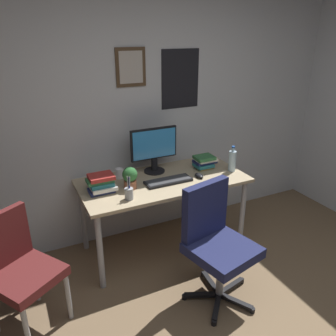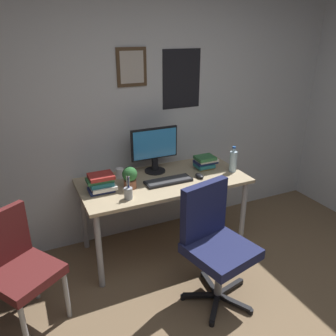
# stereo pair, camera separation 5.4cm
# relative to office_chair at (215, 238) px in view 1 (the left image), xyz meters

# --- Properties ---
(wall_back) EXTENTS (4.40, 0.10, 2.60)m
(wall_back) POSITION_rel_office_chair_xyz_m (-0.07, 1.20, 0.77)
(wall_back) COLOR silver
(wall_back) RESTS_ON ground_plane
(desk) EXTENTS (1.53, 0.73, 0.73)m
(desk) POSITION_rel_office_chair_xyz_m (-0.08, 0.76, 0.12)
(desk) COLOR tan
(desk) RESTS_ON ground_plane
(office_chair) EXTENTS (0.58, 0.58, 0.95)m
(office_chair) POSITION_rel_office_chair_xyz_m (0.00, 0.00, 0.00)
(office_chair) COLOR #1E234C
(office_chair) RESTS_ON ground_plane
(side_chair) EXTENTS (0.58, 0.58, 0.88)m
(side_chair) POSITION_rel_office_chair_xyz_m (-1.38, 0.34, -0.03)
(side_chair) COLOR #591E1E
(side_chair) RESTS_ON ground_plane
(monitor) EXTENTS (0.46, 0.20, 0.43)m
(monitor) POSITION_rel_office_chair_xyz_m (-0.08, 0.96, 0.44)
(monitor) COLOR black
(monitor) RESTS_ON desk
(keyboard) EXTENTS (0.43, 0.15, 0.03)m
(keyboard) POSITION_rel_office_chair_xyz_m (-0.06, 0.68, 0.21)
(keyboard) COLOR black
(keyboard) RESTS_ON desk
(computer_mouse) EXTENTS (0.06, 0.11, 0.04)m
(computer_mouse) POSITION_rel_office_chair_xyz_m (0.24, 0.65, 0.22)
(computer_mouse) COLOR black
(computer_mouse) RESTS_ON desk
(water_bottle) EXTENTS (0.07, 0.07, 0.25)m
(water_bottle) POSITION_rel_office_chair_xyz_m (0.60, 0.65, 0.31)
(water_bottle) COLOR silver
(water_bottle) RESTS_ON desk
(coffee_mug_near) EXTENTS (0.11, 0.07, 0.09)m
(coffee_mug_near) POSITION_rel_office_chair_xyz_m (-0.43, 0.96, 0.25)
(coffee_mug_near) COLOR white
(coffee_mug_near) RESTS_ON desk
(potted_plant) EXTENTS (0.13, 0.13, 0.19)m
(potted_plant) POSITION_rel_office_chair_xyz_m (-0.42, 0.72, 0.31)
(potted_plant) COLOR brown
(potted_plant) RESTS_ON desk
(pen_cup) EXTENTS (0.07, 0.07, 0.20)m
(pen_cup) POSITION_rel_office_chair_xyz_m (-0.50, 0.53, 0.26)
(pen_cup) COLOR #9EA0A5
(pen_cup) RESTS_ON desk
(book_stack_left) EXTENTS (0.23, 0.19, 0.15)m
(book_stack_left) POSITION_rel_office_chair_xyz_m (-0.66, 0.75, 0.28)
(book_stack_left) COLOR navy
(book_stack_left) RESTS_ON desk
(book_stack_right) EXTENTS (0.22, 0.17, 0.13)m
(book_stack_right) POSITION_rel_office_chair_xyz_m (0.40, 0.83, 0.27)
(book_stack_right) COLOR gold
(book_stack_right) RESTS_ON desk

